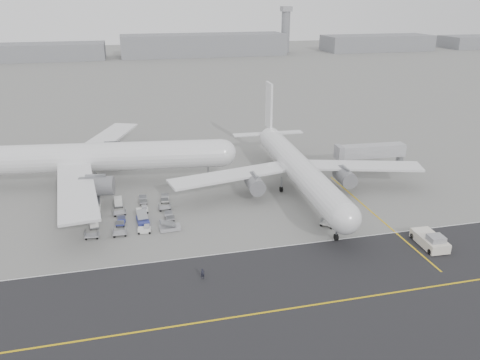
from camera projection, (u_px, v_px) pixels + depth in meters
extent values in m
plane|color=gray|center=(223.00, 247.00, 76.31)|extent=(700.00, 700.00, 0.00)
cube|color=#262629|center=(288.00, 309.00, 61.12)|extent=(220.00, 32.00, 0.02)
cube|color=gold|center=(288.00, 309.00, 61.11)|extent=(220.00, 0.30, 0.01)
cube|color=silver|center=(256.00, 249.00, 75.39)|extent=(220.00, 0.25, 0.01)
cube|color=gold|center=(375.00, 215.00, 87.35)|extent=(0.30, 40.00, 0.01)
cylinder|color=slate|center=(285.00, 32.00, 332.52)|extent=(6.00, 6.00, 28.00)
cube|color=#A0A1A6|center=(286.00, 9.00, 326.82)|extent=(7.00, 7.00, 3.50)
cylinder|color=white|center=(99.00, 157.00, 99.36)|extent=(53.21, 12.94, 6.06)
sphere|color=white|center=(223.00, 153.00, 101.94)|extent=(5.94, 5.94, 5.94)
cube|color=white|center=(76.00, 189.00, 84.76)|extent=(9.67, 29.55, 0.45)
cube|color=white|center=(105.00, 139.00, 114.27)|extent=(16.65, 29.35, 0.45)
cylinder|color=slate|center=(97.00, 186.00, 90.19)|extent=(6.88, 4.57, 3.76)
cylinder|color=slate|center=(113.00, 151.00, 110.46)|extent=(6.88, 4.57, 3.76)
cylinder|color=black|center=(208.00, 178.00, 103.70)|extent=(1.20, 0.65, 1.14)
cylinder|color=black|center=(89.00, 188.00, 97.88)|extent=(1.20, 0.65, 1.14)
cylinder|color=black|center=(95.00, 176.00, 104.61)|extent=(1.20, 0.65, 1.14)
cylinder|color=gray|center=(208.00, 171.00, 103.11)|extent=(0.36, 0.36, 3.18)
cylinder|color=white|center=(299.00, 169.00, 94.72)|extent=(6.86, 46.12, 5.27)
sphere|color=white|center=(345.00, 218.00, 73.78)|extent=(5.16, 5.16, 5.16)
cone|color=white|center=(269.00, 135.00, 116.54)|extent=(5.05, 9.13, 4.74)
cube|color=white|center=(269.00, 106.00, 114.37)|extent=(0.67, 5.06, 11.21)
cube|color=white|center=(250.00, 135.00, 116.39)|extent=(8.49, 2.81, 0.25)
cube|color=white|center=(286.00, 133.00, 118.12)|extent=(8.49, 2.81, 0.25)
cube|color=white|center=(231.00, 175.00, 93.40)|extent=(25.84, 10.73, 0.45)
cube|color=white|center=(360.00, 166.00, 98.57)|extent=(25.80, 12.34, 0.45)
cylinder|color=slate|center=(255.00, 184.00, 92.65)|extent=(3.46, 5.72, 3.27)
cylinder|color=slate|center=(345.00, 177.00, 96.20)|extent=(3.46, 5.72, 3.27)
cylinder|color=black|center=(336.00, 237.00, 78.11)|extent=(0.54, 1.16, 1.14)
cylinder|color=black|center=(281.00, 189.00, 97.44)|extent=(0.54, 1.16, 1.14)
cylinder|color=black|center=(310.00, 187.00, 98.62)|extent=(0.54, 1.16, 1.14)
cylinder|color=gray|center=(337.00, 230.00, 77.60)|extent=(0.36, 0.36, 2.77)
cube|color=silver|center=(430.00, 241.00, 76.29)|extent=(3.60, 6.95, 1.54)
cube|color=#A0A1A6|center=(436.00, 239.00, 74.46)|extent=(2.51, 2.30, 0.99)
cylinder|color=gray|center=(416.00, 231.00, 80.24)|extent=(0.31, 2.86, 0.18)
cylinder|color=black|center=(430.00, 252.00, 73.79)|extent=(0.48, 1.01, 0.99)
cylinder|color=black|center=(447.00, 250.00, 74.30)|extent=(0.48, 1.01, 0.99)
cylinder|color=black|center=(413.00, 236.00, 78.60)|extent=(0.48, 1.01, 0.99)
cylinder|color=black|center=(428.00, 235.00, 79.11)|extent=(0.48, 1.01, 0.99)
cylinder|color=gray|center=(399.00, 160.00, 109.74)|extent=(1.71, 1.71, 4.27)
cube|color=#A0A1A6|center=(398.00, 167.00, 110.39)|extent=(2.93, 2.93, 0.75)
cube|color=#B2B2B7|center=(371.00, 151.00, 107.48)|extent=(16.16, 3.91, 2.78)
cube|color=#A0A1A6|center=(339.00, 153.00, 106.21)|extent=(1.48, 3.48, 3.20)
cylinder|color=black|center=(401.00, 166.00, 111.67)|extent=(0.36, 0.66, 0.64)
imported|color=black|center=(203.00, 274.00, 67.37)|extent=(0.61, 0.41, 1.65)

